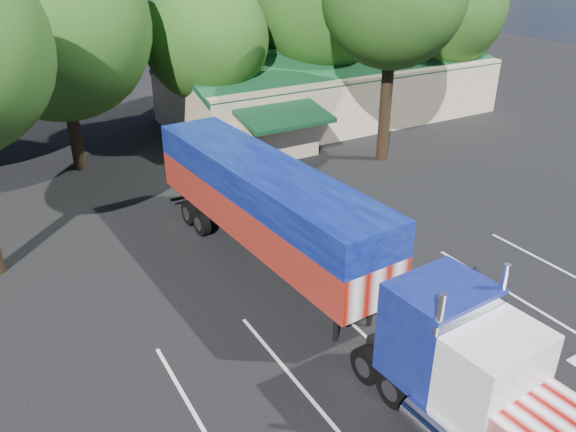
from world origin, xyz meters
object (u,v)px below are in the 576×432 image
bicycle (316,240)px  silver_sedan (248,140)px  semi_truck (305,234)px  woman (474,286)px

bicycle → silver_sedan: bearing=63.4°
semi_truck → woman: (4.95, -3.79, -1.76)m
semi_truck → bicycle: size_ratio=12.69×
bicycle → semi_truck: bearing=-142.7°
bicycle → silver_sedan: (3.20, 12.98, 0.27)m
semi_truck → bicycle: semi_truck is taller
woman → semi_truck: bearing=40.6°
bicycle → silver_sedan: silver_sedan is taller
semi_truck → woman: size_ratio=13.06×
silver_sedan → semi_truck: bearing=160.7°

